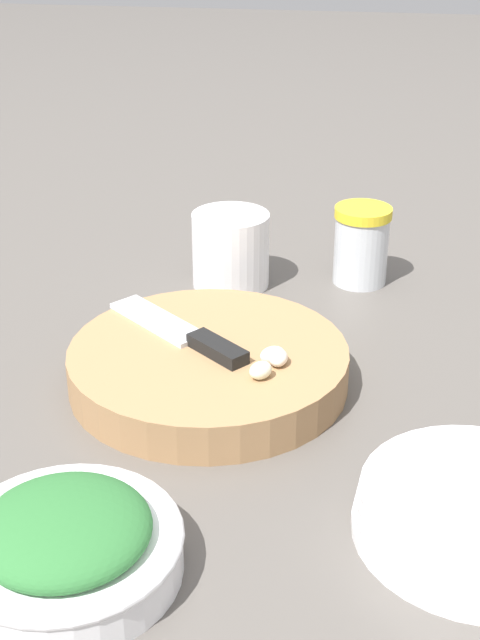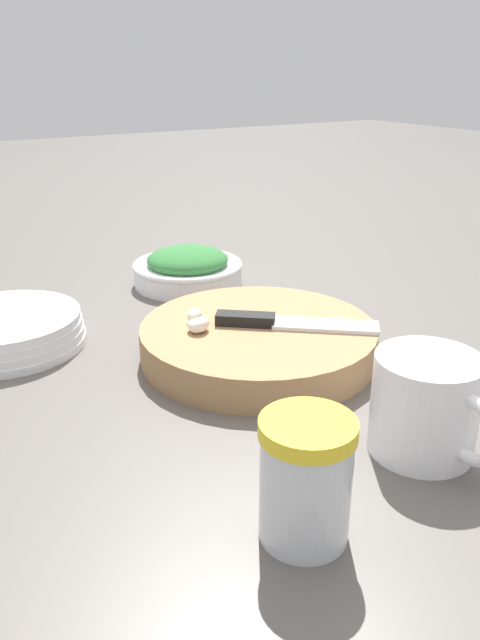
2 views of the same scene
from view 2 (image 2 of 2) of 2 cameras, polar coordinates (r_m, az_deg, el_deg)
name	(u,v)px [view 2 (image 2 of 2)]	position (r m, az deg, el deg)	size (l,w,h in m)	color
ground_plane	(225,387)	(0.67, -1.34, -6.16)	(5.00, 5.00, 0.00)	#56514C
cutting_board	(258,341)	(0.73, 1.65, -1.92)	(0.27, 0.27, 0.04)	#9E754C
chef_knife	(287,323)	(0.71, 4.33, -0.26)	(0.14, 0.16, 0.01)	black
garlic_cloves	(197,322)	(0.71, -3.93, -0.19)	(0.06, 0.04, 0.02)	silver
herb_bowl	(188,268)	(0.97, -4.80, 4.75)	(0.17, 0.17, 0.06)	white
spice_jar	(306,479)	(0.45, 6.02, -14.29)	(0.07, 0.07, 0.10)	silver
coffee_mug	(427,406)	(0.57, 16.70, -7.53)	(0.13, 0.09, 0.09)	white
plate_stack	(6,331)	(0.80, -20.64, -0.92)	(0.19, 0.19, 0.04)	white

